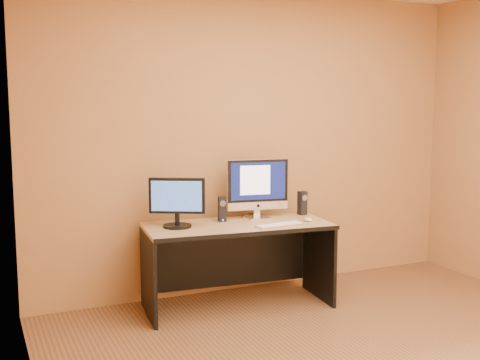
% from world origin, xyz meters
% --- Properties ---
extents(walls, '(4.00, 4.00, 2.60)m').
position_xyz_m(walls, '(0.00, 0.00, 1.30)').
color(walls, '#A16E40').
rests_on(walls, ground).
extents(desk, '(1.53, 0.79, 0.68)m').
position_xyz_m(desk, '(-0.36, 1.55, 0.34)').
color(desk, tan).
rests_on(desk, ground).
extents(imac, '(0.55, 0.28, 0.51)m').
position_xyz_m(imac, '(-0.10, 1.70, 0.94)').
color(imac, '#BDBCC1').
rests_on(imac, desk).
extents(second_monitor, '(0.50, 0.40, 0.39)m').
position_xyz_m(second_monitor, '(-0.84, 1.64, 0.88)').
color(second_monitor, black).
rests_on(second_monitor, desk).
extents(speaker_left, '(0.08, 0.08, 0.20)m').
position_xyz_m(speaker_left, '(-0.43, 1.71, 0.78)').
color(speaker_left, black).
rests_on(speaker_left, desk).
extents(speaker_right, '(0.07, 0.07, 0.20)m').
position_xyz_m(speaker_right, '(0.31, 1.69, 0.78)').
color(speaker_right, black).
rests_on(speaker_right, desk).
extents(keyboard, '(0.41, 0.15, 0.02)m').
position_xyz_m(keyboard, '(-0.09, 1.36, 0.69)').
color(keyboard, silver).
rests_on(keyboard, desk).
extents(mouse, '(0.07, 0.10, 0.03)m').
position_xyz_m(mouse, '(0.21, 1.41, 0.70)').
color(mouse, white).
rests_on(mouse, desk).
extents(cable_a, '(0.06, 0.20, 0.01)m').
position_xyz_m(cable_a, '(-0.06, 1.83, 0.69)').
color(cable_a, black).
rests_on(cable_a, desk).
extents(cable_b, '(0.08, 0.15, 0.01)m').
position_xyz_m(cable_b, '(-0.19, 1.83, 0.69)').
color(cable_b, black).
rests_on(cable_b, desk).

